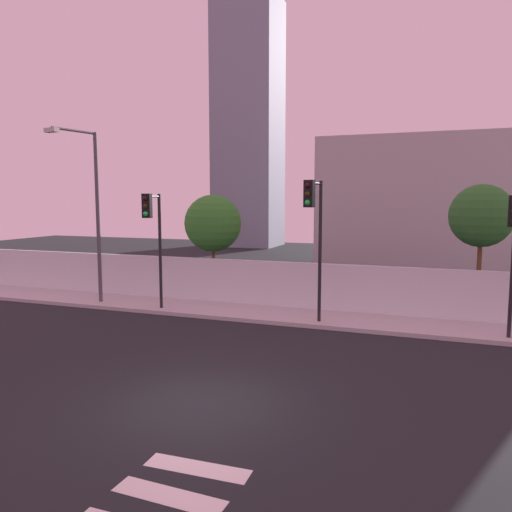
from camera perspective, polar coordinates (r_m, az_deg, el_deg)
name	(u,v)px	position (r m, az deg, el deg)	size (l,w,h in m)	color
ground_plane	(199,403)	(11.40, -6.51, -16.36)	(80.00, 80.00, 0.00)	black
sidewalk	(299,317)	(18.72, 4.91, -6.97)	(36.00, 2.40, 0.15)	#B3B3B3
perimeter_wall	(308,286)	(19.74, 5.93, -3.39)	(36.00, 0.18, 1.80)	silver
traffic_light_center	(314,221)	(16.96, 6.69, 4.02)	(0.45, 1.09, 4.91)	black
traffic_light_right	(153,226)	(19.35, -11.71, 3.39)	(0.35, 1.19, 4.49)	black
street_lamp_curbside	(91,202)	(21.46, -18.31, 5.85)	(0.77, 2.27, 6.98)	#4C4C51
roadside_tree_leftmost	(213,223)	(22.44, -4.95, 3.74)	(2.55, 2.55, 4.64)	brown
roadside_tree_midleft	(481,216)	(20.36, 24.39, 4.18)	(2.34, 2.34, 4.99)	brown
low_building_distant	(453,205)	(32.87, 21.65, 5.46)	(15.97, 6.00, 8.20)	#B1B1B1
tower_on_skyline	(248,125)	(48.58, -0.88, 14.80)	(5.78, 5.00, 22.92)	gray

